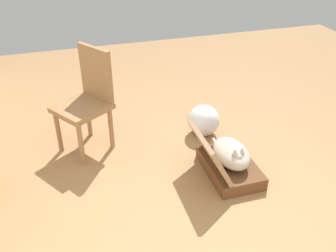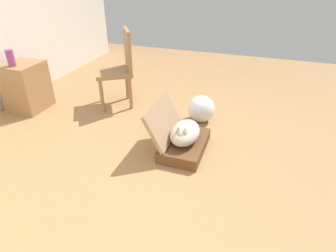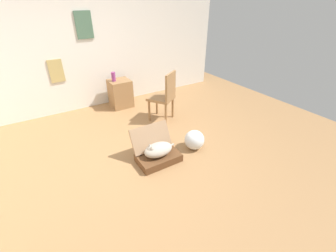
# 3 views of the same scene
# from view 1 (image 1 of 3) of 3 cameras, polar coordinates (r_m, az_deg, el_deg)

# --- Properties ---
(ground_plane) EXTENTS (7.68, 7.68, 0.00)m
(ground_plane) POSITION_cam_1_polar(r_m,az_deg,el_deg) (3.11, 5.76, -10.75)
(ground_plane) COLOR #9E7247
(ground_plane) RESTS_ON ground
(suitcase_base) EXTENTS (0.62, 0.40, 0.12)m
(suitcase_base) POSITION_cam_1_polar(r_m,az_deg,el_deg) (3.35, 9.35, -6.21)
(suitcase_base) COLOR brown
(suitcase_base) RESTS_ON ground
(suitcase_lid) EXTENTS (0.62, 0.22, 0.37)m
(suitcase_lid) POSITION_cam_1_polar(r_m,az_deg,el_deg) (3.12, 6.06, -3.45)
(suitcase_lid) COLOR #9B7756
(suitcase_lid) RESTS_ON suitcase_base
(cat) EXTENTS (0.52, 0.28, 0.22)m
(cat) POSITION_cam_1_polar(r_m,az_deg,el_deg) (3.25, 9.62, -4.13)
(cat) COLOR #B2A899
(cat) RESTS_ON suitcase_base
(plastic_bag_white) EXTENTS (0.32, 0.32, 0.32)m
(plastic_bag_white) POSITION_cam_1_polar(r_m,az_deg,el_deg) (3.79, 5.47, 0.86)
(plastic_bag_white) COLOR silver
(plastic_bag_white) RESTS_ON ground
(chair) EXTENTS (0.59, 0.60, 0.97)m
(chair) POSITION_cam_1_polar(r_m,az_deg,el_deg) (3.49, -12.10, 4.13)
(chair) COLOR olive
(chair) RESTS_ON ground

